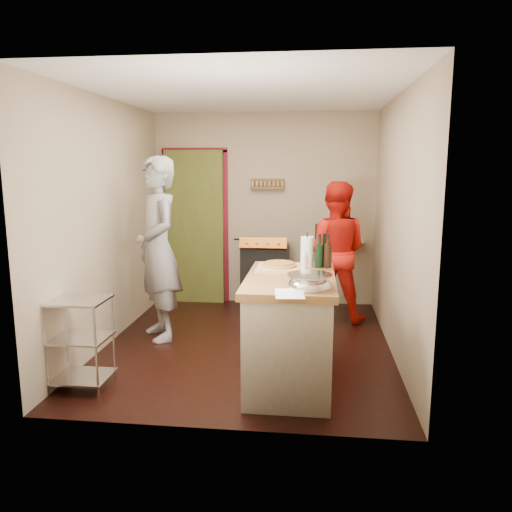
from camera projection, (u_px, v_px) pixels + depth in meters
The scene contains 10 objects.
floor at pixel (248, 345), 5.35m from camera, with size 3.50×3.50×0.00m, color black.
back_wall at pixel (219, 221), 6.96m from camera, with size 3.00×0.44×2.60m.
left_wall at pixel (107, 222), 5.29m from camera, with size 0.04×3.50×2.60m, color tan.
right_wall at pixel (397, 226), 4.95m from camera, with size 0.04×3.50×2.60m, color tan.
ceiling at pixel (247, 91), 4.88m from camera, with size 3.00×3.50×0.02m, color white.
stove at pixel (265, 275), 6.66m from camera, with size 0.60×0.63×1.00m.
wire_shelving at pixel (80, 339), 4.24m from camera, with size 0.48×0.40×0.80m.
island at pixel (290, 328), 4.33m from camera, with size 0.75×1.39×1.27m.
person_stripe at pixel (158, 249), 5.42m from camera, with size 0.73×0.48×2.00m, color #B5B5BA.
person_red at pixel (334, 252), 6.09m from camera, with size 0.83×0.65×1.71m, color red.
Camera 1 is at (0.67, -5.05, 1.90)m, focal length 35.00 mm.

